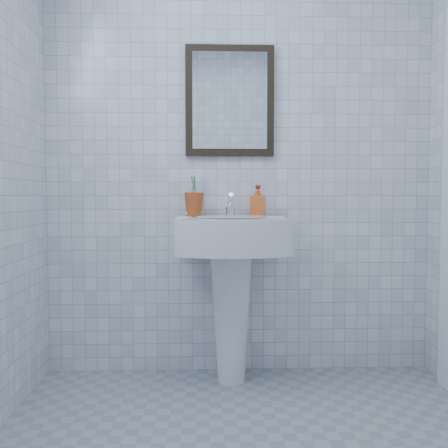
{
  "coord_description": "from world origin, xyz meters",
  "views": [
    {
      "loc": [
        -0.2,
        -1.66,
        1.01
      ],
      "look_at": [
        -0.11,
        0.86,
        0.87
      ],
      "focal_mm": 40.0,
      "sensor_mm": 36.0,
      "label": 1
    }
  ],
  "objects": [
    {
      "name": "faucet",
      "position": [
        -0.06,
        1.1,
        0.95
      ],
      "size": [
        0.05,
        0.12,
        0.13
      ],
      "color": "white",
      "rests_on": "washbasin"
    },
    {
      "name": "soap_dispenser",
      "position": [
        0.09,
        1.11,
        0.99
      ],
      "size": [
        0.09,
        0.1,
        0.17
      ],
      "primitive_type": "imported",
      "rotation": [
        0.0,
        0.0,
        -0.26
      ],
      "color": "#D34214",
      "rests_on": "washbasin"
    },
    {
      "name": "washbasin",
      "position": [
        -0.06,
        0.99,
        0.61
      ],
      "size": [
        0.59,
        0.43,
        0.91
      ],
      "color": "white",
      "rests_on": "ground"
    },
    {
      "name": "wall_mirror",
      "position": [
        -0.06,
        1.18,
        1.55
      ],
      "size": [
        0.5,
        0.04,
        0.62
      ],
      "color": "black",
      "rests_on": "wall_back"
    },
    {
      "name": "toothbrush_cup",
      "position": [
        -0.26,
        1.1,
        0.97
      ],
      "size": [
        0.13,
        0.13,
        0.13
      ],
      "primitive_type": null,
      "rotation": [
        0.0,
        0.0,
        -0.19
      ],
      "color": "#B4451A",
      "rests_on": "washbasin"
    },
    {
      "name": "wall_back",
      "position": [
        0.0,
        1.2,
        1.25
      ],
      "size": [
        2.2,
        0.02,
        2.5
      ],
      "primitive_type": "cube",
      "color": "white",
      "rests_on": "ground"
    }
  ]
}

